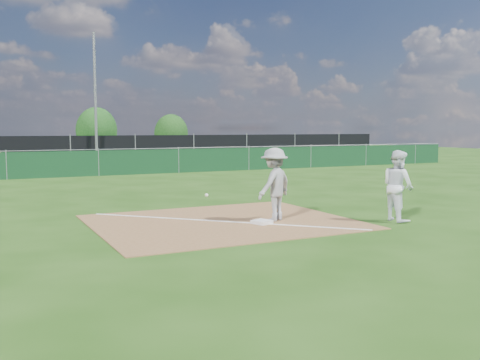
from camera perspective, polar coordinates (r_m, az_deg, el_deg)
name	(u,v)px	position (r m, az deg, el deg)	size (l,w,h in m)	color
ground	(126,186)	(21.29, -12.06, -0.64)	(90.00, 90.00, 0.00)	#1E440E
infield_dirt	(223,222)	(12.85, -1.87, -4.49)	(6.00, 5.00, 0.02)	brown
foul_line	(223,221)	(12.85, -1.87, -4.42)	(0.08, 7.00, 0.01)	white
green_fence	(99,163)	(26.09, -14.85, 1.74)	(44.00, 0.05, 1.20)	#0D3219
black_fence	(71,151)	(33.94, -17.63, 3.01)	(46.00, 0.04, 1.80)	black
parking_lot	(59,161)	(38.92, -18.74, 1.95)	(46.00, 9.00, 0.01)	black
light_pole	(95,99)	(33.93, -15.17, 8.31)	(0.16, 0.16, 8.00)	slate
first_base	(262,222)	(12.56, 2.34, -4.49)	(0.39, 0.39, 0.08)	white
play_at_first	(274,184)	(12.91, 3.67, -0.46)	(2.44, 1.09, 1.76)	#A6A6A9
runner	(398,186)	(13.48, 16.49, -0.59)	(0.84, 0.65, 1.72)	white
car_mid	(22,149)	(39.12, -22.21, 3.06)	(1.75, 5.01, 1.65)	#111A33
car_right	(123,150)	(39.34, -12.39, 3.13)	(1.87, 4.59, 1.33)	black
tree_mid	(97,130)	(46.36, -15.06, 5.12)	(3.37, 3.37, 4.00)	#382316
tree_right	(171,134)	(47.07, -7.35, 4.94)	(2.93, 2.93, 3.47)	#382316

